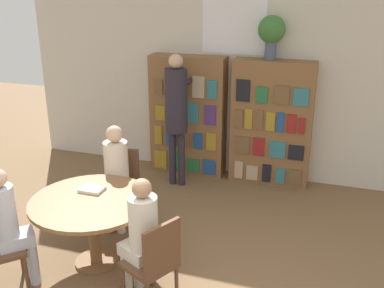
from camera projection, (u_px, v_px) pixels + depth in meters
The scene contains 12 objects.
wall_back at pixel (233, 74), 6.44m from camera, with size 6.40×0.07×3.00m.
bookshelf_left at pixel (188, 116), 6.66m from camera, with size 1.12×0.34×1.77m.
bookshelf_right at pixel (271, 124), 6.30m from camera, with size 1.12×0.34×1.77m.
flower_vase at pixel (272, 32), 5.89m from camera, with size 0.36×0.36×0.58m.
reading_table at pixel (92, 210), 4.49m from camera, with size 1.23×1.23×0.74m.
chair_left_side at pixel (121, 182), 5.42m from camera, with size 0.46×0.46×0.88m.
chair_far_side at pixel (155, 260), 3.91m from camera, with size 0.54×0.54×0.88m.
seated_reader_left at pixel (116, 171), 5.18m from camera, with size 0.33×0.40×1.24m.
seated_reader_right at pixel (141, 233), 3.96m from camera, with size 0.40×0.38×1.22m.
seated_reader_back at pixel (10, 222), 4.14m from camera, with size 0.39×0.39×1.22m.
librarian_standing at pixel (177, 107), 6.12m from camera, with size 0.31×0.58×1.87m.
open_book_on_table at pixel (92, 189), 4.64m from camera, with size 0.24×0.18×0.03m.
Camera 1 is at (1.42, -2.38, 2.79)m, focal length 42.00 mm.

